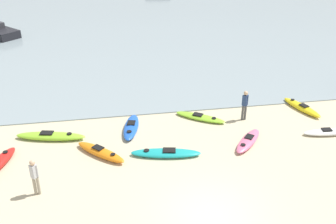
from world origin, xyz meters
TOP-DOWN VIEW (x-y plane):
  - ground_plane at (0.00, 0.00)m, footprint 400.00×400.00m
  - kayak_on_sand_0 at (1.47, 7.70)m, footprint 2.80×2.23m
  - kayak_on_sand_1 at (-2.47, 7.14)m, footprint 1.30×2.86m
  - kayak_on_sand_2 at (-1.05, 4.36)m, footprint 3.44×1.34m
  - kayak_on_sand_3 at (7.73, 4.93)m, footprint 2.77×0.82m
  - kayak_on_sand_4 at (3.24, 4.78)m, footprint 2.23×2.45m
  - kayak_on_sand_5 at (7.65, 7.82)m, footprint 1.48×2.90m
  - kayak_on_sand_6 at (-4.13, 4.92)m, footprint 2.54×2.52m
  - kayak_on_sand_8 at (-6.64, 6.87)m, footprint 3.66×1.47m
  - person_near_foreground at (-6.76, 2.44)m, footprint 0.34×0.30m
  - person_near_waterline at (3.85, 7.25)m, footprint 0.36×0.31m

SIDE VIEW (x-z plane):
  - ground_plane at x=0.00m, z-range 0.00..0.00m
  - kayak_on_sand_0 at x=1.47m, z-range -0.02..0.27m
  - kayak_on_sand_3 at x=7.73m, z-range -0.02..0.30m
  - kayak_on_sand_2 at x=-1.05m, z-range -0.02..0.32m
  - kayak_on_sand_4 at x=3.24m, z-range -0.02..0.33m
  - kayak_on_sand_5 at x=7.65m, z-range -0.02..0.36m
  - kayak_on_sand_1 at x=-2.47m, z-range -0.02..0.36m
  - kayak_on_sand_8 at x=-6.64m, z-range -0.02..0.37m
  - kayak_on_sand_6 at x=-4.13m, z-range -0.02..0.39m
  - person_near_foreground at x=-6.76m, z-range 0.12..1.80m
  - person_near_waterline at x=3.85m, z-range 0.13..1.88m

